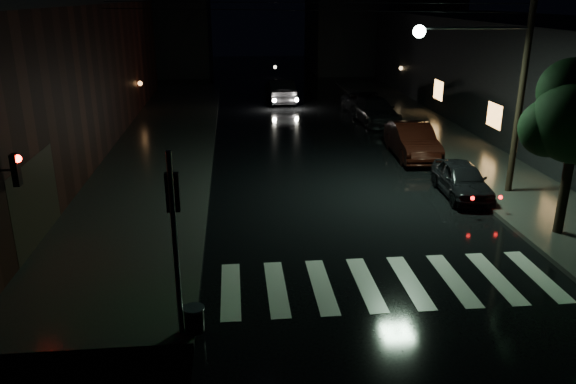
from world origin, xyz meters
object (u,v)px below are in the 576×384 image
object	(u,v)px
parked_car_b	(412,141)
parked_car_d	(366,103)
parked_car_c	(375,111)
oncoming_car	(280,91)
parked_car_a	(462,179)

from	to	relation	value
parked_car_b	parked_car_d	distance (m)	10.54
parked_car_c	parked_car_d	bearing A→B (deg)	83.77
parked_car_c	oncoming_car	xyz separation A→B (m)	(-5.08, 7.43, 0.08)
parked_car_b	oncoming_car	world-z (taller)	oncoming_car
parked_car_a	oncoming_car	size ratio (longest dim) A/B	0.77
parked_car_a	parked_car_d	size ratio (longest dim) A/B	0.82
parked_car_b	parked_car_d	bearing A→B (deg)	91.25
parked_car_b	parked_car_c	size ratio (longest dim) A/B	0.95
parked_car_d	oncoming_car	world-z (taller)	oncoming_car
parked_car_d	oncoming_car	bearing A→B (deg)	132.29
parked_car_b	parked_car_a	bearing A→B (deg)	-85.15
parked_car_c	parked_car_b	bearing A→B (deg)	-94.65
parked_car_b	parked_car_d	size ratio (longest dim) A/B	1.04
parked_car_c	parked_car_d	distance (m)	2.89
parked_car_c	parked_car_d	world-z (taller)	parked_car_c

